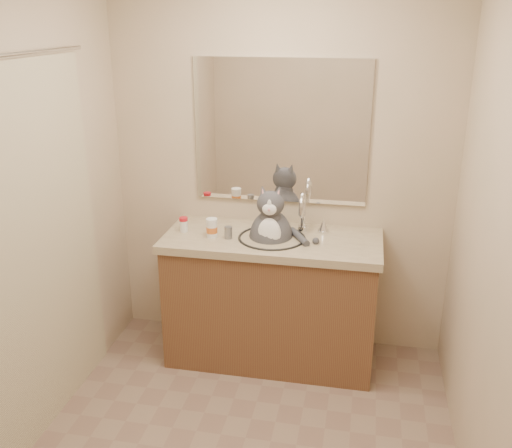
{
  "coord_description": "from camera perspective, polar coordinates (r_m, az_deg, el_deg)",
  "views": [
    {
      "loc": [
        0.54,
        -2.26,
        2.14
      ],
      "look_at": [
        -0.04,
        0.65,
        1.05
      ],
      "focal_mm": 40.0,
      "sensor_mm": 36.0,
      "label": 1
    }
  ],
  "objects": [
    {
      "name": "mirror",
      "position": [
        3.61,
        2.47,
        9.17
      ],
      "size": [
        1.1,
        0.02,
        0.9
      ],
      "primitive_type": "cube",
      "color": "white",
      "rests_on": "room"
    },
    {
      "name": "shower_curtain",
      "position": [
        3.05,
        -21.07,
        -2.47
      ],
      "size": [
        0.02,
        1.3,
        1.93
      ],
      "color": "beige",
      "rests_on": "ground"
    },
    {
      "name": "pill_bottle_orange",
      "position": [
        3.51,
        -4.44,
        -0.42
      ],
      "size": [
        0.09,
        0.09,
        0.12
      ],
      "rotation": [
        0.0,
        0.0,
        0.35
      ],
      "color": "white",
      "rests_on": "vanity"
    },
    {
      "name": "room",
      "position": [
        2.51,
        -1.98,
        -1.76
      ],
      "size": [
        2.22,
        2.52,
        2.42
      ],
      "color": "gray",
      "rests_on": "ground"
    },
    {
      "name": "vanity",
      "position": [
        3.68,
        1.59,
        -7.2
      ],
      "size": [
        1.34,
        0.59,
        1.12
      ],
      "color": "brown",
      "rests_on": "ground"
    },
    {
      "name": "cat",
      "position": [
        3.52,
        1.51,
        -1.04
      ],
      "size": [
        0.4,
        0.32,
        0.54
      ],
      "rotation": [
        0.0,
        0.0,
        0.07
      ],
      "color": "#47474C",
      "rests_on": "vanity"
    },
    {
      "name": "pill_bottle_redcap",
      "position": [
        3.62,
        -7.25,
        -0.04
      ],
      "size": [
        0.07,
        0.07,
        0.09
      ],
      "rotation": [
        0.0,
        0.0,
        -0.34
      ],
      "color": "white",
      "rests_on": "vanity"
    },
    {
      "name": "grey_canister",
      "position": [
        3.48,
        -2.78,
        -0.86
      ],
      "size": [
        0.06,
        0.06,
        0.08
      ],
      "rotation": [
        0.0,
        0.0,
        -0.27
      ],
      "color": "slate",
      "rests_on": "vanity"
    }
  ]
}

